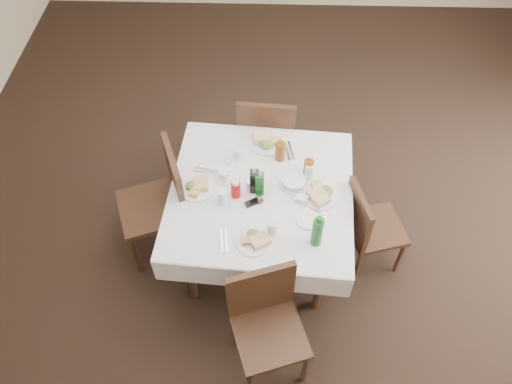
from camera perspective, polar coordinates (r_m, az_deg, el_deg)
ground_plane at (r=4.24m, az=2.95°, el=-4.33°), size 7.00×7.00×0.00m
room_shell at (r=2.99m, az=4.31°, el=14.47°), size 6.04×7.04×2.80m
dining_table at (r=3.57m, az=0.57°, el=-0.71°), size 1.38×1.38×0.76m
chair_north at (r=4.18m, az=1.24°, el=6.63°), size 0.50×0.50×0.97m
chair_south at (r=3.27m, az=1.10°, el=-14.08°), size 0.55×0.55×0.92m
chair_east at (r=3.77m, az=12.55°, el=-3.65°), size 0.48×0.48×0.84m
chair_west at (r=3.78m, az=-10.62°, el=-0.60°), size 0.61×0.61×1.00m
meal_north at (r=3.80m, az=1.25°, el=5.86°), size 0.29×0.29×0.06m
meal_south at (r=3.24m, az=-0.12°, el=-5.47°), size 0.24×0.24×0.05m
meal_east at (r=3.49m, az=7.32°, el=-0.21°), size 0.28×0.28×0.06m
meal_west at (r=3.53m, az=-6.72°, el=0.57°), size 0.24×0.24×0.05m
side_plate_a at (r=3.71m, az=-2.32°, el=3.92°), size 0.17×0.17×0.01m
side_plate_b at (r=3.37m, az=6.00°, el=-3.15°), size 0.17×0.17×0.01m
water_n at (r=3.66m, az=-2.05°, el=4.30°), size 0.06×0.06×0.11m
water_s at (r=3.25m, az=1.88°, el=-4.16°), size 0.06×0.06×0.11m
water_e at (r=3.56m, az=6.14°, el=2.40°), size 0.07×0.07×0.14m
water_w at (r=3.41m, az=-3.85°, el=-0.60°), size 0.06×0.06×0.12m
iced_tea_a at (r=3.66m, az=2.78°, el=4.67°), size 0.07×0.07×0.15m
iced_tea_b at (r=3.57m, az=6.01°, el=2.71°), size 0.07×0.07×0.15m
bread_basket at (r=3.53m, az=4.34°, el=1.14°), size 0.19×0.19×0.06m
oil_cruet_dark at (r=3.43m, az=-0.20°, el=1.32°), size 0.06×0.06×0.25m
oil_cruet_green at (r=3.42m, az=0.43°, el=1.03°), size 0.06×0.06×0.24m
ketchup_bottle at (r=3.43m, az=-2.33°, el=0.35°), size 0.07×0.07×0.15m
salt_shaker at (r=3.49m, az=-0.83°, el=0.74°), size 0.04×0.04×0.08m
pepper_shaker at (r=3.42m, az=0.39°, el=-0.84°), size 0.03×0.03×0.07m
coffee_mug at (r=3.55m, az=-3.67°, el=1.88°), size 0.12×0.12×0.09m
sunglasses at (r=3.43m, az=-0.26°, el=-1.14°), size 0.13×0.09×0.03m
green_bottle at (r=3.18m, az=7.02°, el=-4.51°), size 0.07×0.07×0.28m
sugar_caddy at (r=3.45m, az=5.19°, el=-0.80°), size 0.10×0.07×0.05m
cutlery_n at (r=3.76m, az=3.80°, el=4.73°), size 0.09×0.20×0.01m
cutlery_s at (r=3.27m, az=-3.68°, el=-5.54°), size 0.07×0.19×0.01m
cutlery_e at (r=3.41m, az=6.81°, el=-2.40°), size 0.18×0.09×0.01m
cutlery_w at (r=3.64m, az=-5.62°, el=2.38°), size 0.21×0.09×0.01m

